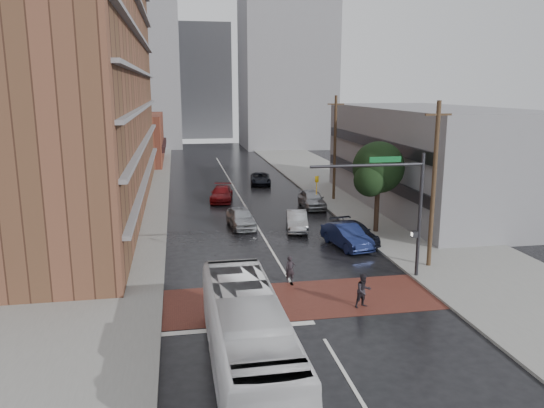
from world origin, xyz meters
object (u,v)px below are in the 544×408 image
car_parked_near (347,236)px  car_travel_c (222,194)px  car_travel_a (241,218)px  car_parked_far (312,199)px  transit_bus (248,339)px  pedestrian_a (290,269)px  pedestrian_b (364,291)px  suv_travel (260,179)px  car_parked_mid (355,233)px  car_travel_b (297,221)px

car_parked_near → car_travel_c: bearing=102.4°
car_travel_a → car_parked_far: size_ratio=0.96×
car_parked_far → car_parked_near: bearing=-92.5°
transit_bus → car_travel_c: transit_bus is taller
pedestrian_a → car_travel_c: 22.64m
pedestrian_b → car_travel_a: (-4.13, 16.38, -0.08)m
suv_travel → pedestrian_a: bearing=-89.0°
pedestrian_b → car_parked_mid: bearing=59.4°
car_travel_a → car_travel_b: 4.38m
car_parked_mid → car_parked_near: bearing=-141.5°
car_travel_c → car_parked_far: 8.97m
transit_bus → car_parked_far: size_ratio=2.36×
transit_bus → car_parked_mid: size_ratio=2.39×
car_parked_near → car_parked_mid: (0.95, 1.11, -0.11)m
car_travel_b → car_travel_c: 12.56m
transit_bus → pedestrian_a: 10.18m
transit_bus → car_parked_far: transit_bus is taller
car_travel_c → car_parked_far: car_parked_far is taller
transit_bus → car_parked_far: (9.56, 27.65, -0.76)m
car_travel_b → car_parked_mid: car_travel_b is taller
car_parked_near → pedestrian_b: bearing=-114.2°
car_travel_a → pedestrian_a: bearing=-88.6°
car_parked_mid → car_parked_far: car_parked_far is taller
car_parked_near → car_parked_far: (0.69, 12.28, 0.02)m
car_parked_near → car_parked_mid: 1.46m
suv_travel → car_parked_near: size_ratio=0.98×
suv_travel → car_parked_mid: bearing=-76.0°
car_travel_c → car_parked_mid: size_ratio=1.04×
transit_bus → car_parked_near: transit_bus is taller
pedestrian_a → pedestrian_b: size_ratio=0.89×
car_parked_mid → car_travel_c: bearing=106.6°
pedestrian_a → car_parked_near: bearing=42.4°
car_travel_c → pedestrian_a: bearing=-76.4°
car_parked_near → car_parked_far: bearing=76.1°
pedestrian_a → car_travel_a: size_ratio=0.33×
suv_travel → car_parked_mid: 23.98m
transit_bus → pedestrian_a: transit_bus is taller
car_travel_c → car_parked_mid: 17.54m
car_travel_a → car_parked_mid: bearing=-40.3°
car_travel_c → car_parked_near: car_parked_near is taller
car_travel_c → car_parked_near: (7.13, -16.67, 0.08)m
transit_bus → car_travel_a: size_ratio=2.45×
car_travel_c → car_parked_mid: car_travel_c is taller
car_travel_b → car_parked_near: 5.57m
car_parked_mid → car_travel_a: bearing=133.2°
pedestrian_a → car_parked_mid: size_ratio=0.32×
car_parked_mid → car_parked_far: bearing=80.5°
transit_bus → car_travel_a: (2.38, 21.86, -0.79)m
transit_bus → car_parked_far: 29.26m
pedestrian_a → pedestrian_b: 4.91m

